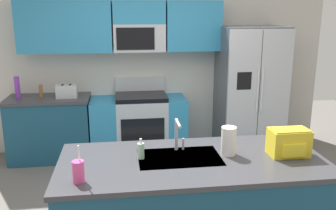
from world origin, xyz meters
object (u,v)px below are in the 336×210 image
object	(u,v)px
refrigerator	(250,91)
soap_dispenser	(141,151)
toaster	(67,91)
range_oven	(139,125)
drink_cup_pink	(78,171)
paper_towel_roll	(229,141)
bottle_purple	(17,87)
sink_faucet	(178,132)
backpack	(289,142)
pepper_mill	(41,91)

from	to	relation	value
refrigerator	soap_dispenser	xyz separation A→B (m)	(-1.73, -2.24, 0.04)
toaster	range_oven	bearing A→B (deg)	3.06
refrigerator	drink_cup_pink	xyz separation A→B (m)	(-2.19, -2.60, 0.06)
paper_towel_roll	range_oven	bearing A→B (deg)	105.10
bottle_purple	paper_towel_roll	size ratio (longest dim) A/B	1.24
sink_faucet	backpack	size ratio (longest dim) A/B	0.88
range_oven	refrigerator	distance (m)	1.70
soap_dispenser	backpack	bearing A→B (deg)	-4.23
pepper_mill	drink_cup_pink	distance (m)	2.78
soap_dispenser	toaster	bearing A→B (deg)	111.27
refrigerator	backpack	world-z (taller)	refrigerator
range_oven	refrigerator	xyz separation A→B (m)	(1.63, -0.07, 0.48)
toaster	pepper_mill	world-z (taller)	same
range_oven	soap_dispenser	world-z (taller)	range_oven
toaster	sink_faucet	size ratio (longest dim) A/B	0.99
pepper_mill	drink_cup_pink	size ratio (longest dim) A/B	0.65
toaster	drink_cup_pink	xyz separation A→B (m)	(0.42, -2.62, -0.01)
pepper_mill	sink_faucet	xyz separation A→B (m)	(1.55, -2.18, 0.08)
bottle_purple	toaster	bearing A→B (deg)	-5.69
toaster	backpack	size ratio (longest dim) A/B	0.88
range_oven	bottle_purple	distance (m)	1.75
refrigerator	soap_dispenser	distance (m)	2.83
drink_cup_pink	pepper_mill	bearing A→B (deg)	106.09
drink_cup_pink	sink_faucet	bearing A→B (deg)	31.97
toaster	pepper_mill	xyz separation A→B (m)	(-0.35, 0.05, 0.00)
backpack	sink_faucet	bearing A→B (deg)	166.69
drink_cup_pink	soap_dispenser	world-z (taller)	drink_cup_pink
bottle_purple	sink_faucet	size ratio (longest dim) A/B	1.05
refrigerator	bottle_purple	world-z (taller)	refrigerator
pepper_mill	soap_dispenser	xyz separation A→B (m)	(1.23, -2.31, -0.02)
refrigerator	soap_dispenser	world-z (taller)	refrigerator
pepper_mill	backpack	bearing A→B (deg)	-44.31
bottle_purple	backpack	xyz separation A→B (m)	(2.77, -2.41, -0.03)
range_oven	backpack	size ratio (longest dim) A/B	4.25
bottle_purple	drink_cup_pink	distance (m)	2.90
sink_faucet	drink_cup_pink	size ratio (longest dim) A/B	1.01
pepper_mill	soap_dispenser	world-z (taller)	pepper_mill
refrigerator	toaster	bearing A→B (deg)	179.57
range_oven	pepper_mill	size ratio (longest dim) A/B	7.51
backpack	paper_towel_roll	bearing A→B (deg)	170.92
toaster	pepper_mill	size ratio (longest dim) A/B	1.55
pepper_mill	backpack	size ratio (longest dim) A/B	0.57
bottle_purple	soap_dispenser	world-z (taller)	bottle_purple
drink_cup_pink	paper_towel_roll	xyz separation A→B (m)	(1.19, 0.35, 0.04)
range_oven	toaster	distance (m)	1.13
toaster	pepper_mill	distance (m)	0.36
pepper_mill	soap_dispenser	size ratio (longest dim) A/B	1.07
soap_dispenser	backpack	world-z (taller)	backpack
refrigerator	backpack	distance (m)	2.38
pepper_mill	drink_cup_pink	bearing A→B (deg)	-73.91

